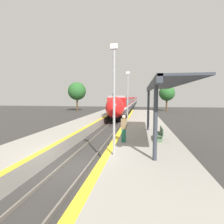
{
  "coord_description": "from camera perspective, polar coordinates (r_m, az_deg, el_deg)",
  "views": [
    {
      "loc": [
        3.49,
        -8.69,
        3.83
      ],
      "look_at": [
        0.56,
        9.24,
        2.26
      ],
      "focal_mm": 28.0,
      "sensor_mm": 36.0,
      "label": 1
    }
  ],
  "objects": [
    {
      "name": "platform_bench",
      "position": [
        12.48,
        15.34,
        -6.73
      ],
      "size": [
        0.44,
        1.7,
        0.89
      ],
      "color": "#4C6B4C",
      "rests_on": "platform_right"
    },
    {
      "name": "background_tree_right",
      "position": [
        49.72,
        17.48,
        5.91
      ],
      "size": [
        4.22,
        4.22,
        7.01
      ],
      "color": "brown",
      "rests_on": "ground_plane"
    },
    {
      "name": "person_waiting",
      "position": [
        11.53,
        3.86,
        -5.22
      ],
      "size": [
        0.36,
        0.23,
        1.78
      ],
      "color": "#1E604C",
      "rests_on": "platform_right"
    },
    {
      "name": "platform_left",
      "position": [
        11.53,
        -28.02,
        -12.79
      ],
      "size": [
        3.37,
        64.0,
        0.88
      ],
      "color": "#9E998E",
      "rests_on": "ground_plane"
    },
    {
      "name": "platform_right",
      "position": [
        9.34,
        11.55,
        -16.5
      ],
      "size": [
        4.58,
        64.0,
        0.88
      ],
      "color": "#9E998E",
      "rests_on": "ground_plane"
    },
    {
      "name": "background_tree_left",
      "position": [
        49.29,
        -11.37,
        6.66
      ],
      "size": [
        4.92,
        4.92,
        7.88
      ],
      "color": "brown",
      "rests_on": "ground_plane"
    },
    {
      "name": "train",
      "position": [
        65.03,
        6.22,
        3.56
      ],
      "size": [
        2.77,
        85.7,
        4.03
      ],
      "color": "black",
      "rests_on": "ground_plane"
    },
    {
      "name": "lamppost_near",
      "position": [
        8.69,
        0.69,
        6.18
      ],
      "size": [
        0.36,
        0.2,
        5.52
      ],
      "color": "#9E9EA3",
      "rests_on": "platform_right"
    },
    {
      "name": "rail_left",
      "position": [
        10.36,
        -16.09,
        -16.53
      ],
      "size": [
        0.08,
        90.0,
        0.15
      ],
      "primitive_type": "cube",
      "color": "slate",
      "rests_on": "ground_plane"
    },
    {
      "name": "station_canopy",
      "position": [
        12.06,
        15.44,
        7.68
      ],
      "size": [
        2.02,
        10.54,
        3.84
      ],
      "color": "#333842",
      "rests_on": "platform_right"
    },
    {
      "name": "lamppost_mid",
      "position": [
        17.99,
        5.17,
        5.52
      ],
      "size": [
        0.36,
        0.2,
        5.52
      ],
      "color": "#9E9EA3",
      "rests_on": "platform_right"
    },
    {
      "name": "ground_plane",
      "position": [
        10.12,
        -12.22,
        -17.44
      ],
      "size": [
        120.0,
        120.0,
        0.0
      ],
      "primitive_type": "plane",
      "color": "#383533"
    },
    {
      "name": "rail_right",
      "position": [
        9.86,
        -8.14,
        -17.51
      ],
      "size": [
        0.08,
        90.0,
        0.15
      ],
      "primitive_type": "cube",
      "color": "slate",
      "rests_on": "ground_plane"
    },
    {
      "name": "railway_signal",
      "position": [
        38.35,
        0.34,
        3.33
      ],
      "size": [
        0.28,
        0.28,
        4.52
      ],
      "color": "#59595E",
      "rests_on": "ground_plane"
    }
  ]
}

